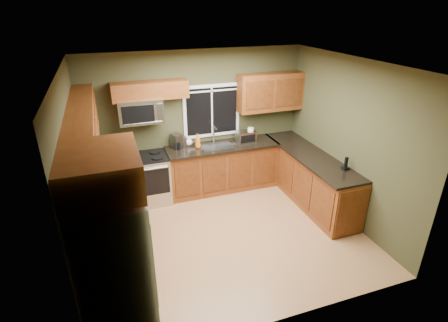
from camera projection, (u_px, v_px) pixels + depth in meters
floor at (228, 234)px, 5.71m from camera, size 4.20×4.20×0.00m
ceiling at (229, 65)px, 4.59m from camera, size 4.20×4.20×0.00m
back_wall at (197, 122)px, 6.69m from camera, size 4.20×0.00×4.20m
front_wall at (288, 226)px, 3.60m from camera, size 4.20×0.00×4.20m
left_wall at (76, 180)px, 4.52m from camera, size 0.00×3.60×3.60m
right_wall at (348, 141)px, 5.77m from camera, size 0.00×3.60×3.60m
window at (212, 111)px, 6.68m from camera, size 1.12×0.03×1.02m
base_cabinets_left at (108, 215)px, 5.39m from camera, size 0.60×2.65×0.90m
countertop_left at (106, 188)px, 5.20m from camera, size 0.65×2.65×0.04m
base_cabinets_back at (222, 168)px, 6.93m from camera, size 2.17×0.60×0.90m
countertop_back at (223, 146)px, 6.72m from camera, size 2.17×0.65×0.04m
base_cabinets_peninsula at (309, 178)px, 6.52m from camera, size 0.60×2.52×0.90m
countertop_peninsula at (310, 155)px, 6.33m from camera, size 0.65×2.50×0.04m
upper_cabinets_left at (84, 130)px, 4.76m from camera, size 0.33×2.65×0.72m
upper_cabinets_back_left at (150, 90)px, 6.00m from camera, size 1.30×0.33×0.30m
upper_cabinets_back_right at (270, 92)px, 6.77m from camera, size 1.30×0.33×0.72m
upper_cabinet_over_fridge at (100, 171)px, 3.23m from camera, size 0.72×0.90×0.38m
refrigerator at (116, 267)px, 3.70m from camera, size 0.74×0.90×1.80m
range at (148, 179)px, 6.46m from camera, size 0.76×0.69×0.94m
microwave at (140, 111)px, 6.05m from camera, size 0.76×0.41×0.42m
sink at (217, 145)px, 6.68m from camera, size 0.60×0.42×0.36m
toaster_oven at (246, 136)px, 6.83m from camera, size 0.37×0.30×0.22m
coffee_maker at (177, 142)px, 6.53m from camera, size 0.23×0.26×0.28m
kettle at (183, 141)px, 6.59m from camera, size 0.16×0.16×0.26m
paper_towel_roll at (250, 134)px, 6.88m from camera, size 0.13×0.13×0.30m
soap_bottle_a at (198, 141)px, 6.55m from camera, size 0.12×0.12×0.27m
soap_bottle_c at (189, 141)px, 6.68m from camera, size 0.17×0.17×0.17m
cordless_phone at (346, 166)px, 5.72m from camera, size 0.10×0.10×0.22m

